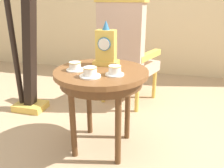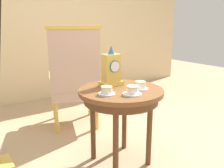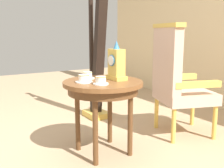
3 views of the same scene
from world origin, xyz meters
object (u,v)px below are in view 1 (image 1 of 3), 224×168
at_px(teacup_left, 75,67).
at_px(harp, 25,41).
at_px(armchair, 125,52).
at_px(side_table, 101,80).
at_px(teacup_right, 90,72).
at_px(teacup_center, 115,71).
at_px(mantel_clock, 106,48).

relative_size(teacup_left, harp, 0.07).
bearing_deg(armchair, harp, -155.23).
bearing_deg(side_table, armchair, 89.96).
bearing_deg(teacup_left, teacup_right, -35.40).
relative_size(teacup_left, teacup_center, 1.01).
height_order(teacup_left, teacup_center, teacup_center).
bearing_deg(mantel_clock, teacup_right, -94.02).
xyz_separation_m(teacup_center, harp, (-1.04, 0.53, 0.07)).
distance_m(teacup_center, mantel_clock, 0.28).
xyz_separation_m(teacup_center, mantel_clock, (-0.12, 0.22, 0.10)).
distance_m(side_table, teacup_center, 0.19).
bearing_deg(side_table, teacup_left, -161.15).
distance_m(side_table, teacup_left, 0.21).
distance_m(teacup_left, armchair, 0.94).
distance_m(teacup_right, harp, 1.08).
height_order(teacup_center, armchair, armchair).
relative_size(teacup_left, armchair, 0.11).
bearing_deg(armchair, mantel_clock, -90.13).
bearing_deg(teacup_center, armchair, 97.38).
xyz_separation_m(teacup_right, armchair, (0.02, 1.03, -0.09)).
distance_m(mantel_clock, harp, 0.97).
bearing_deg(mantel_clock, harp, 161.76).
bearing_deg(harp, teacup_left, -33.71).
bearing_deg(teacup_center, teacup_right, -152.15).
bearing_deg(mantel_clock, teacup_center, -60.96).
height_order(teacup_center, mantel_clock, mantel_clock).
relative_size(teacup_left, teacup_right, 0.90).
xyz_separation_m(teacup_right, teacup_center, (0.15, 0.08, 0.00)).
relative_size(teacup_right, armchair, 0.12).
xyz_separation_m(teacup_right, harp, (-0.90, 0.60, 0.07)).
height_order(side_table, mantel_clock, mantel_clock).
relative_size(teacup_right, harp, 0.08).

